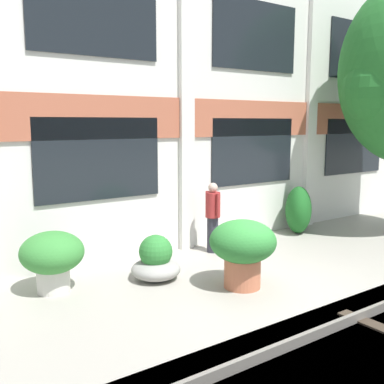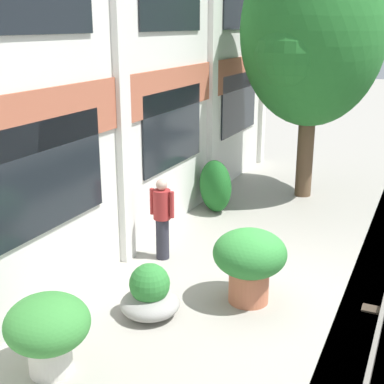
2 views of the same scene
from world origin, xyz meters
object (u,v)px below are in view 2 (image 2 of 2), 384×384
at_px(potted_plant_wide_bowl, 150,295).
at_px(topiary_hedge, 215,186).
at_px(potted_plant_glazed_jar, 48,328).
at_px(broadleaf_tree, 313,35).
at_px(potted_plant_ribbed_drum, 250,259).
at_px(resident_by_doorway, 162,217).

relative_size(potted_plant_wide_bowl, topiary_hedge, 0.74).
relative_size(potted_plant_glazed_jar, topiary_hedge, 0.88).
distance_m(potted_plant_wide_bowl, topiary_hedge, 5.16).
xyz_separation_m(broadleaf_tree, potted_plant_ribbed_drum, (-6.15, -0.54, -3.42)).
bearing_deg(resident_by_doorway, potted_plant_ribbed_drum, -111.09).
relative_size(broadleaf_tree, potted_plant_wide_bowl, 7.01).
height_order(potted_plant_ribbed_drum, potted_plant_glazed_jar, potted_plant_ribbed_drum).
distance_m(broadleaf_tree, potted_plant_glazed_jar, 9.80).
relative_size(potted_plant_wide_bowl, resident_by_doorway, 0.58).
relative_size(potted_plant_glazed_jar, potted_plant_wide_bowl, 1.18).
bearing_deg(potted_plant_ribbed_drum, potted_plant_wide_bowl, 130.18).
height_order(broadleaf_tree, potted_plant_glazed_jar, broadleaf_tree).
bearing_deg(potted_plant_wide_bowl, broadleaf_tree, -5.83).
relative_size(potted_plant_ribbed_drum, potted_plant_glazed_jar, 1.12).
height_order(potted_plant_wide_bowl, topiary_hedge, topiary_hedge).
height_order(resident_by_doorway, topiary_hedge, resident_by_doorway).
distance_m(potted_plant_ribbed_drum, potted_plant_glazed_jar, 3.41).
relative_size(broadleaf_tree, topiary_hedge, 5.22).
distance_m(potted_plant_glazed_jar, topiary_hedge, 6.90).
distance_m(resident_by_doorway, topiary_hedge, 3.06).
xyz_separation_m(potted_plant_glazed_jar, resident_by_doorway, (3.84, 0.32, 0.22)).
xyz_separation_m(potted_plant_ribbed_drum, potted_plant_glazed_jar, (-2.91, 1.78, -0.11)).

